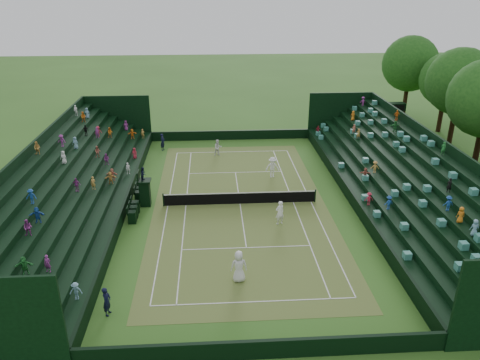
{
  "coord_description": "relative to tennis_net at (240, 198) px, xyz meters",
  "views": [
    {
      "loc": [
        -2.05,
        -32.07,
        15.66
      ],
      "look_at": [
        0.0,
        0.0,
        2.0
      ],
      "focal_mm": 35.0,
      "sensor_mm": 36.0,
      "label": 1
    }
  ],
  "objects": [
    {
      "name": "perimeter_wall_north",
      "position": [
        0.0,
        15.88,
        -0.03
      ],
      "size": [
        17.17,
        0.2,
        1.0
      ],
      "primitive_type": "cube",
      "color": "black",
      "rests_on": "ground"
    },
    {
      "name": "scoreboard_tower",
      "position": [
        17.75,
        16.0,
        2.62
      ],
      "size": [
        2.0,
        1.0,
        3.7
      ],
      "color": "black",
      "rests_on": "ground"
    },
    {
      "name": "player_far_east",
      "position": [
        3.13,
        5.18,
        0.39
      ],
      "size": [
        1.19,
        0.69,
        1.83
      ],
      "primitive_type": "imported",
      "rotation": [
        0.0,
        0.0,
        0.01
      ],
      "color": "white",
      "rests_on": "ground"
    },
    {
      "name": "perimeter_wall_south",
      "position": [
        0.0,
        -15.88,
        -0.03
      ],
      "size": [
        17.17,
        0.2,
        1.0
      ],
      "primitive_type": "cube",
      "color": "black",
      "rests_on": "ground"
    },
    {
      "name": "player_near_west",
      "position": [
        -0.7,
        -9.92,
        0.43
      ],
      "size": [
        0.97,
        0.66,
        1.91
      ],
      "primitive_type": "imported",
      "rotation": [
        0.0,
        0.0,
        3.2
      ],
      "color": "silver",
      "rests_on": "ground"
    },
    {
      "name": "line_judge_north",
      "position": [
        -6.95,
        12.92,
        0.33
      ],
      "size": [
        0.58,
        0.72,
        1.71
      ],
      "primitive_type": "imported",
      "rotation": [
        0.0,
        0.0,
        1.26
      ],
      "color": "black",
      "rests_on": "ground"
    },
    {
      "name": "south_grandstand",
      "position": [
        -12.66,
        0.0,
        1.02
      ],
      "size": [
        6.6,
        32.0,
        4.9
      ],
      "color": "black",
      "rests_on": "ground"
    },
    {
      "name": "north_grandstand",
      "position": [
        12.66,
        0.0,
        1.02
      ],
      "size": [
        6.6,
        32.0,
        4.9
      ],
      "color": "black",
      "rests_on": "ground"
    },
    {
      "name": "perimeter_wall_east",
      "position": [
        8.48,
        0.0,
        -0.03
      ],
      "size": [
        0.2,
        31.77,
        1.0
      ],
      "primitive_type": "cube",
      "color": "black",
      "rests_on": "ground"
    },
    {
      "name": "courtside_chairs",
      "position": [
        -7.77,
        0.01,
        -0.05
      ],
      "size": [
        0.58,
        5.55,
        1.26
      ],
      "color": "black",
      "rests_on": "ground"
    },
    {
      "name": "tree_row",
      "position": [
        22.24,
        10.11,
        5.78
      ],
      "size": [
        8.78,
        34.63,
        10.0
      ],
      "color": "black",
      "rests_on": "ground"
    },
    {
      "name": "perimeter_wall_west",
      "position": [
        -8.48,
        0.0,
        -0.03
      ],
      "size": [
        0.2,
        31.77,
        1.0
      ],
      "primitive_type": "cube",
      "color": "black",
      "rests_on": "ground"
    },
    {
      "name": "court_surface",
      "position": [
        0.0,
        0.0,
        -0.52
      ],
      "size": [
        12.97,
        26.77,
        0.01
      ],
      "primitive_type": "cube",
      "color": "#437D29",
      "rests_on": "ground"
    },
    {
      "name": "tennis_net",
      "position": [
        0.0,
        0.0,
        0.0
      ],
      "size": [
        11.67,
        0.1,
        1.06
      ],
      "color": "black",
      "rests_on": "ground"
    },
    {
      "name": "umpire_chair",
      "position": [
        -7.16,
        0.26,
        0.8
      ],
      "size": [
        0.99,
        0.99,
        3.11
      ],
      "color": "black",
      "rests_on": "ground"
    },
    {
      "name": "ground",
      "position": [
        0.0,
        0.0,
        -0.53
      ],
      "size": [
        160.0,
        160.0,
        0.0
      ],
      "primitive_type": "plane",
      "color": "#315D1D",
      "rests_on": "ground"
    },
    {
      "name": "line_judge_south",
      "position": [
        -7.54,
        -12.38,
        0.27
      ],
      "size": [
        0.49,
        0.64,
        1.59
      ],
      "primitive_type": "imported",
      "rotation": [
        0.0,
        0.0,
        1.37
      ],
      "color": "black",
      "rests_on": "ground"
    },
    {
      "name": "player_far_west",
      "position": [
        -1.46,
        10.96,
        0.28
      ],
      "size": [
        0.92,
        0.81,
        1.62
      ],
      "primitive_type": "imported",
      "rotation": [
        0.0,
        0.0,
        0.28
      ],
      "color": "white",
      "rests_on": "ground"
    },
    {
      "name": "player_near_east",
      "position": [
        2.55,
        -3.35,
        0.36
      ],
      "size": [
        0.76,
        0.64,
        1.77
      ],
      "primitive_type": "imported",
      "rotation": [
        0.0,
        0.0,
        3.54
      ],
      "color": "white",
      "rests_on": "ground"
    }
  ]
}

